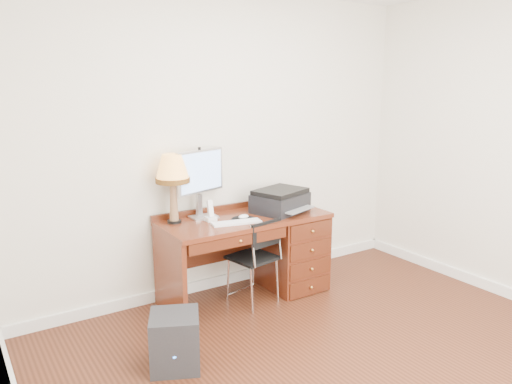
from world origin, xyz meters
TOP-DOWN VIEW (x-y plane):
  - ground at (0.00, 0.00)m, footprint 4.00×4.00m
  - room_shell at (0.00, 0.63)m, footprint 4.00×4.00m
  - desk at (0.32, 1.40)m, footprint 1.50×0.67m
  - monitor at (-0.32, 1.60)m, footprint 0.51×0.25m
  - keyboard at (-0.17, 1.26)m, footprint 0.44×0.20m
  - mouse_pad at (-0.05, 1.34)m, footprint 0.21×0.21m
  - printer at (0.37, 1.39)m, footprint 0.56×0.50m
  - leg_lamp at (-0.60, 1.57)m, footprint 0.29×0.29m
  - phone at (-0.31, 1.45)m, footprint 0.09×0.09m
  - pen_cup at (0.18, 1.55)m, footprint 0.08×0.08m
  - chair at (0.00, 1.22)m, footprint 0.42×0.42m
  - equipment_box at (-1.00, 0.68)m, footprint 0.44×0.44m

SIDE VIEW (x-z plane):
  - ground at x=0.00m, z-range 0.00..0.00m
  - room_shell at x=0.00m, z-range -1.95..2.05m
  - equipment_box at x=-1.00m, z-range 0.00..0.38m
  - desk at x=0.32m, z-range 0.04..0.79m
  - chair at x=0.00m, z-range 0.08..0.86m
  - keyboard at x=-0.17m, z-range 0.75..0.77m
  - mouse_pad at x=-0.05m, z-range 0.74..0.78m
  - pen_cup at x=0.18m, z-range 0.75..0.85m
  - phone at x=-0.31m, z-range 0.71..0.90m
  - printer at x=0.37m, z-range 0.75..0.96m
  - monitor at x=-0.32m, z-range 0.83..1.42m
  - leg_lamp at x=-0.60m, z-range 0.89..1.47m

